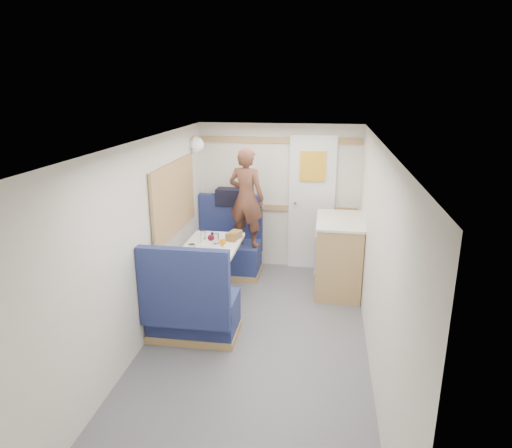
% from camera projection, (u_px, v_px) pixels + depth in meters
% --- Properties ---
extents(floor, '(4.50, 4.50, 0.00)m').
position_uv_depth(floor, '(254.00, 350.00, 4.46)').
color(floor, '#515156').
rests_on(floor, ground).
extents(ceiling, '(4.50, 4.50, 0.00)m').
position_uv_depth(ceiling, '(253.00, 144.00, 3.87)').
color(ceiling, silver).
rests_on(ceiling, wall_back).
extents(wall_back, '(2.20, 0.02, 2.00)m').
position_uv_depth(wall_back, '(279.00, 197.00, 6.29)').
color(wall_back, silver).
rests_on(wall_back, floor).
extents(wall_left, '(0.02, 4.50, 2.00)m').
position_uv_depth(wall_left, '(139.00, 248.00, 4.33)').
color(wall_left, silver).
rests_on(wall_left, floor).
extents(wall_right, '(0.02, 4.50, 2.00)m').
position_uv_depth(wall_right, '(377.00, 261.00, 4.01)').
color(wall_right, silver).
rests_on(wall_right, floor).
extents(oak_trim_low, '(2.15, 0.02, 0.08)m').
position_uv_depth(oak_trim_low, '(279.00, 208.00, 6.32)').
color(oak_trim_low, olive).
rests_on(oak_trim_low, wall_back).
extents(oak_trim_high, '(2.15, 0.02, 0.08)m').
position_uv_depth(oak_trim_high, '(280.00, 140.00, 6.04)').
color(oak_trim_high, olive).
rests_on(oak_trim_high, wall_back).
extents(side_window, '(0.04, 1.30, 0.72)m').
position_uv_depth(side_window, '(174.00, 198.00, 5.19)').
color(side_window, '#9DAB91').
rests_on(side_window, wall_left).
extents(rear_door, '(0.62, 0.12, 1.86)m').
position_uv_depth(rear_door, '(312.00, 201.00, 6.20)').
color(rear_door, white).
rests_on(rear_door, wall_back).
extents(dinette_table, '(0.62, 0.92, 0.72)m').
position_uv_depth(dinette_table, '(212.00, 256.00, 5.33)').
color(dinette_table, white).
rests_on(dinette_table, floor).
extents(bench_far, '(0.90, 0.59, 1.05)m').
position_uv_depth(bench_far, '(228.00, 252.00, 6.23)').
color(bench_far, '#161A48').
rests_on(bench_far, floor).
extents(bench_near, '(0.90, 0.59, 1.05)m').
position_uv_depth(bench_near, '(192.00, 311.00, 4.59)').
color(bench_near, '#161A48').
rests_on(bench_near, floor).
extents(ledge, '(0.90, 0.14, 0.04)m').
position_uv_depth(ledge, '(231.00, 206.00, 6.30)').
color(ledge, olive).
rests_on(ledge, bench_far).
extents(dome_light, '(0.20, 0.20, 0.20)m').
position_uv_depth(dome_light, '(196.00, 145.00, 5.85)').
color(dome_light, white).
rests_on(dome_light, wall_left).
extents(galley_counter, '(0.57, 0.92, 0.92)m').
position_uv_depth(galley_counter, '(338.00, 254.00, 5.67)').
color(galley_counter, olive).
rests_on(galley_counter, floor).
extents(person, '(0.53, 0.41, 1.30)m').
position_uv_depth(person, '(246.00, 198.00, 5.84)').
color(person, brown).
rests_on(person, bench_far).
extents(duffel_bag, '(0.47, 0.23, 0.22)m').
position_uv_depth(duffel_bag, '(234.00, 197.00, 6.25)').
color(duffel_bag, black).
rests_on(duffel_bag, ledge).
extents(tray, '(0.37, 0.41, 0.02)m').
position_uv_depth(tray, '(212.00, 252.00, 5.00)').
color(tray, silver).
rests_on(tray, dinette_table).
extents(orange_fruit, '(0.07, 0.07, 0.07)m').
position_uv_depth(orange_fruit, '(222.00, 242.00, 5.18)').
color(orange_fruit, '#D95A09').
rests_on(orange_fruit, tray).
extents(cheese_block, '(0.10, 0.07, 0.03)m').
position_uv_depth(cheese_block, '(213.00, 251.00, 4.96)').
color(cheese_block, '#D4BC7A').
rests_on(cheese_block, tray).
extents(wine_glass, '(0.08, 0.08, 0.17)m').
position_uv_depth(wine_glass, '(211.00, 238.00, 5.09)').
color(wine_glass, white).
rests_on(wine_glass, dinette_table).
extents(tumbler_left, '(0.07, 0.07, 0.12)m').
position_uv_depth(tumbler_left, '(192.00, 249.00, 4.93)').
color(tumbler_left, white).
rests_on(tumbler_left, dinette_table).
extents(tumbler_mid, '(0.06, 0.06, 0.10)m').
position_uv_depth(tumbler_mid, '(203.00, 235.00, 5.45)').
color(tumbler_mid, silver).
rests_on(tumbler_mid, dinette_table).
extents(tumbler_right, '(0.07, 0.07, 0.12)m').
position_uv_depth(tumbler_right, '(216.00, 239.00, 5.27)').
color(tumbler_right, white).
rests_on(tumbler_right, dinette_table).
extents(beer_glass, '(0.06, 0.06, 0.10)m').
position_uv_depth(beer_glass, '(233.00, 237.00, 5.34)').
color(beer_glass, '#945C15').
rests_on(beer_glass, dinette_table).
extents(pepper_grinder, '(0.03, 0.03, 0.09)m').
position_uv_depth(pepper_grinder, '(212.00, 236.00, 5.41)').
color(pepper_grinder, black).
rests_on(pepper_grinder, dinette_table).
extents(salt_grinder, '(0.03, 0.03, 0.09)m').
position_uv_depth(salt_grinder, '(202.00, 239.00, 5.31)').
color(salt_grinder, white).
rests_on(salt_grinder, dinette_table).
extents(bread_loaf, '(0.17, 0.25, 0.09)m').
position_uv_depth(bread_loaf, '(234.00, 236.00, 5.43)').
color(bread_loaf, brown).
rests_on(bread_loaf, dinette_table).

